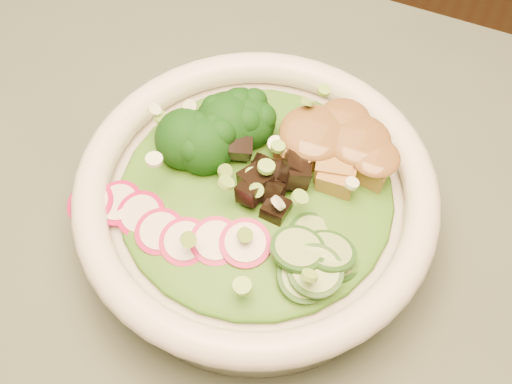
% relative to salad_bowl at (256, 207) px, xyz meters
% --- Properties ---
extents(salad_bowl, '(0.24, 0.24, 0.07)m').
position_rel_salad_bowl_xyz_m(salad_bowl, '(0.00, 0.00, 0.00)').
color(salad_bowl, white).
rests_on(salad_bowl, dining_table).
extents(lettuce_bed, '(0.18, 0.18, 0.02)m').
position_rel_salad_bowl_xyz_m(lettuce_bed, '(0.00, 0.00, 0.02)').
color(lettuce_bed, '#265812').
rests_on(lettuce_bed, salad_bowl).
extents(broccoli_florets, '(0.08, 0.08, 0.04)m').
position_rel_salad_bowl_xyz_m(broccoli_florets, '(-0.05, 0.03, 0.03)').
color(broccoli_florets, black).
rests_on(broccoli_florets, salad_bowl).
extents(radish_slices, '(0.10, 0.06, 0.02)m').
position_rel_salad_bowl_xyz_m(radish_slices, '(-0.03, -0.05, 0.02)').
color(radish_slices, '#9E0C3E').
rests_on(radish_slices, salad_bowl).
extents(cucumber_slices, '(0.08, 0.08, 0.03)m').
position_rel_salad_bowl_xyz_m(cucumber_slices, '(0.05, -0.04, 0.03)').
color(cucumber_slices, '#92C76E').
rests_on(cucumber_slices, salad_bowl).
extents(mushroom_heap, '(0.08, 0.08, 0.04)m').
position_rel_salad_bowl_xyz_m(mushroom_heap, '(0.01, 0.01, 0.03)').
color(mushroom_heap, black).
rests_on(mushroom_heap, salad_bowl).
extents(tofu_cubes, '(0.09, 0.07, 0.03)m').
position_rel_salad_bowl_xyz_m(tofu_cubes, '(0.04, 0.04, 0.03)').
color(tofu_cubes, olive).
rests_on(tofu_cubes, salad_bowl).
extents(peanut_sauce, '(0.06, 0.05, 0.01)m').
position_rel_salad_bowl_xyz_m(peanut_sauce, '(0.04, 0.04, 0.04)').
color(peanut_sauce, brown).
rests_on(peanut_sauce, tofu_cubes).
extents(scallion_garnish, '(0.17, 0.17, 0.02)m').
position_rel_salad_bowl_xyz_m(scallion_garnish, '(0.00, 0.00, 0.04)').
color(scallion_garnish, '#7CBA41').
rests_on(scallion_garnish, salad_bowl).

